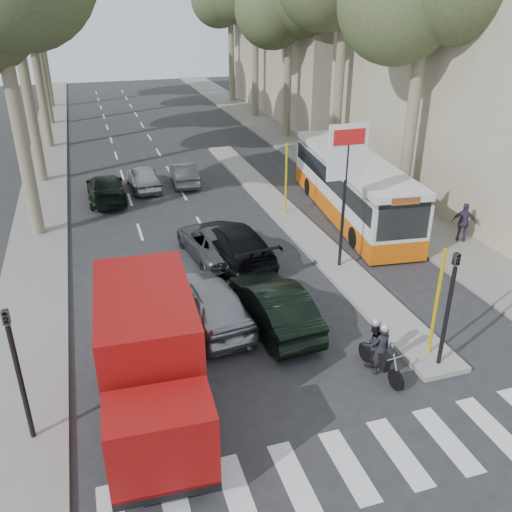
{
  "coord_description": "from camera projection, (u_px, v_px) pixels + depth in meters",
  "views": [
    {
      "loc": [
        -5.49,
        -11.89,
        9.57
      ],
      "look_at": [
        -0.49,
        3.88,
        1.6
      ],
      "focal_mm": 38.0,
      "sensor_mm": 36.0,
      "label": 1
    }
  ],
  "objects": [
    {
      "name": "ground",
      "position": [
        312.0,
        358.0,
        15.86
      ],
      "size": [
        120.0,
        120.0,
        0.0
      ],
      "primitive_type": "plane",
      "color": "#28282B",
      "rests_on": "ground"
    },
    {
      "name": "sidewalk_right",
      "position": [
        287.0,
        140.0,
        39.65
      ],
      "size": [
        3.2,
        70.0,
        0.12
      ],
      "primitive_type": "cube",
      "color": "gray",
      "rests_on": "ground"
    },
    {
      "name": "median_left",
      "position": [
        49.0,
        147.0,
        37.7
      ],
      "size": [
        2.4,
        64.0,
        0.12
      ],
      "primitive_type": "cube",
      "color": "gray",
      "rests_on": "ground"
    },
    {
      "name": "traffic_island",
      "position": [
        285.0,
        213.0,
        26.16
      ],
      "size": [
        1.5,
        26.0,
        0.16
      ],
      "primitive_type": "cube",
      "color": "gray",
      "rests_on": "ground"
    },
    {
      "name": "building_far",
      "position": [
        328.0,
        16.0,
        45.81
      ],
      "size": [
        11.0,
        20.0,
        16.0
      ],
      "primitive_type": "cube",
      "color": "#B7A88E",
      "rests_on": "ground"
    },
    {
      "name": "billboard",
      "position": [
        346.0,
        177.0,
        19.43
      ],
      "size": [
        1.5,
        12.1,
        5.6
      ],
      "color": "yellow",
      "rests_on": "ground"
    },
    {
      "name": "traffic_light_island",
      "position": [
        451.0,
        291.0,
        14.38
      ],
      "size": [
        0.16,
        0.41,
        3.6
      ],
      "color": "black",
      "rests_on": "ground"
    },
    {
      "name": "traffic_light_left",
      "position": [
        14.0,
        354.0,
        11.85
      ],
      "size": [
        0.16,
        0.41,
        3.6
      ],
      "color": "black",
      "rests_on": "ground"
    },
    {
      "name": "silver_hatchback",
      "position": [
        209.0,
        301.0,
        17.27
      ],
      "size": [
        2.33,
        4.74,
        1.56
      ],
      "primitive_type": "imported",
      "rotation": [
        0.0,
        0.0,
        3.25
      ],
      "color": "#A0A2A8",
      "rests_on": "ground"
    },
    {
      "name": "dark_hatchback",
      "position": [
        274.0,
        305.0,
        17.12
      ],
      "size": [
        1.87,
        4.59,
        1.48
      ],
      "primitive_type": "imported",
      "rotation": [
        0.0,
        0.0,
        3.21
      ],
      "color": "black",
      "rests_on": "ground"
    },
    {
      "name": "queue_car_a",
      "position": [
        214.0,
        242.0,
        21.76
      ],
      "size": [
        2.64,
        4.82,
        1.28
      ],
      "primitive_type": "imported",
      "rotation": [
        0.0,
        0.0,
        3.26
      ],
      "color": "#494C50",
      "rests_on": "ground"
    },
    {
      "name": "queue_car_b",
      "position": [
        232.0,
        243.0,
        21.41
      ],
      "size": [
        2.81,
        5.45,
        1.51
      ],
      "primitive_type": "imported",
      "rotation": [
        0.0,
        0.0,
        3.28
      ],
      "color": "black",
      "rests_on": "ground"
    },
    {
      "name": "queue_car_c",
      "position": [
        143.0,
        177.0,
        29.44
      ],
      "size": [
        1.75,
        3.9,
        1.3
      ],
      "primitive_type": "imported",
      "rotation": [
        0.0,
        0.0,
        3.2
      ],
      "color": "#A7A8AF",
      "rests_on": "ground"
    },
    {
      "name": "queue_car_d",
      "position": [
        184.0,
        174.0,
        30.23
      ],
      "size": [
        1.44,
        3.73,
        1.21
      ],
      "primitive_type": "imported",
      "rotation": [
        0.0,
        0.0,
        3.1
      ],
      "color": "#55585E",
      "rests_on": "ground"
    },
    {
      "name": "queue_car_e",
      "position": [
        106.0,
        188.0,
        27.77
      ],
      "size": [
        1.88,
        4.57,
        1.32
      ],
      "primitive_type": "imported",
      "rotation": [
        0.0,
        0.0,
        3.15
      ],
      "color": "black",
      "rests_on": "ground"
    },
    {
      "name": "red_truck",
      "position": [
        150.0,
        357.0,
        13.08
      ],
      "size": [
        2.53,
        6.06,
        3.18
      ],
      "rotation": [
        0.0,
        0.0,
        -0.05
      ],
      "color": "black",
      "rests_on": "ground"
    },
    {
      "name": "city_bus",
      "position": [
        352.0,
        185.0,
        25.47
      ],
      "size": [
        3.61,
        11.22,
        2.9
      ],
      "rotation": [
        0.0,
        0.0,
        -0.11
      ],
      "color": "#D85C0C",
      "rests_on": "ground"
    },
    {
      "name": "motorcycle",
      "position": [
        377.0,
        348.0,
        15.01
      ],
      "size": [
        0.78,
        1.96,
        1.67
      ],
      "rotation": [
        0.0,
        0.0,
        0.13
      ],
      "color": "black",
      "rests_on": "ground"
    },
    {
      "name": "pedestrian_near",
      "position": [
        464.0,
        222.0,
        22.76
      ],
      "size": [
        1.08,
        0.99,
        1.69
      ],
      "primitive_type": "imported",
      "rotation": [
        0.0,
        0.0,
        2.47
      ],
      "color": "#3C334D",
      "rests_on": "sidewalk_right"
    },
    {
      "name": "pedestrian_far",
      "position": [
        408.0,
        203.0,
        24.55
      ],
      "size": [
        1.36,
        0.97,
        1.93
      ],
      "primitive_type": "imported",
      "rotation": [
        0.0,
        0.0,
        3.52
      ],
      "color": "brown",
      "rests_on": "sidewalk_right"
    }
  ]
}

